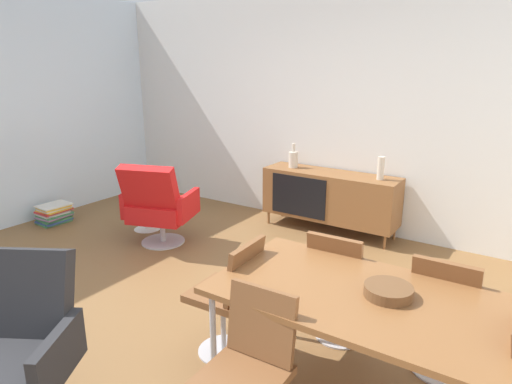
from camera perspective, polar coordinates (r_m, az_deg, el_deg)
The scene contains 16 objects.
ground_plane at distance 3.81m, azimuth -8.59°, elevation -14.74°, with size 8.32×8.32×0.00m, color brown.
wall_back at distance 5.50m, azimuth 9.36°, elevation 10.21°, with size 6.80×0.12×2.80m, color silver.
sideboard at distance 5.34m, azimuth 9.34°, elevation -0.48°, with size 1.60×0.45×0.72m.
vase_cobalt at distance 5.46m, azimuth 4.77°, elevation 4.21°, with size 0.11×0.11×0.29m.
vase_sculptural_dark at distance 5.04m, azimuth 15.60°, elevation 2.93°, with size 0.08×0.08×0.25m.
dining_table at distance 2.58m, azimuth 13.07°, elevation -13.26°, with size 1.60×0.90×0.74m.
wooden_bowl_on_table at distance 2.55m, azimuth 16.50°, elevation -11.99°, with size 0.26×0.26×0.06m, color brown.
dining_chair_back_left at distance 3.26m, azimuth 10.56°, elevation -11.13°, with size 0.42×0.44×0.86m.
dining_chair_front_left at distance 2.41m, azimuth -0.87°, elevation -21.53°, with size 0.41×0.44×0.86m.
dining_chair_back_right at distance 3.09m, azimuth 22.87°, elevation -13.74°, with size 0.41×0.43×0.86m.
dining_chair_near_window at distance 3.06m, azimuth -3.32°, elevation -12.73°, with size 0.44×0.42×0.86m.
lounge_chair_red at distance 4.98m, azimuth -12.36°, elevation -1.55°, with size 0.84×0.81×0.95m.
armchair_black_shell at distance 2.91m, azimuth -29.19°, elevation -16.61°, with size 0.88×0.87×0.95m.
side_table_round at distance 5.53m, azimuth -13.87°, elevation -1.44°, with size 0.44×0.44×0.52m.
fruit_bowl at distance 5.47m, azimuth -14.02°, elevation 0.98°, with size 0.20×0.20×0.11m.
magazine_stack at distance 6.20m, azimuth -24.31°, elevation -2.53°, with size 0.34×0.40×0.23m.
Camera 1 is at (2.24, -2.40, 1.94)m, focal length 31.43 mm.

